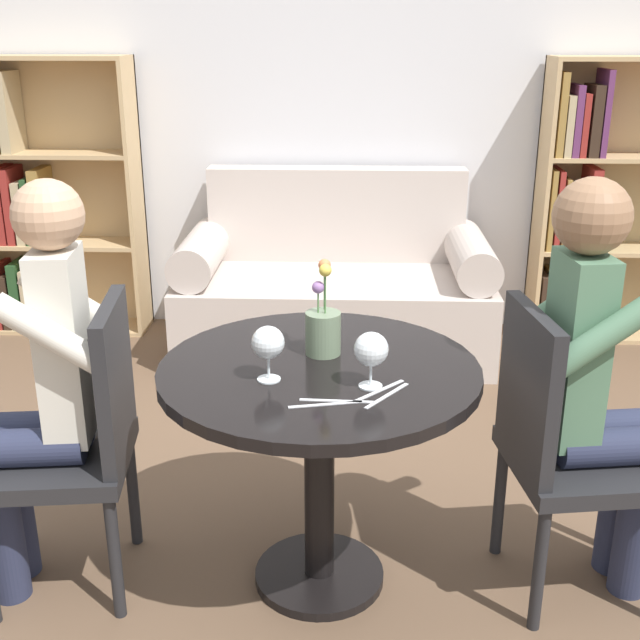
{
  "coord_description": "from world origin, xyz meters",
  "views": [
    {
      "loc": [
        0.09,
        -2.08,
        1.62
      ],
      "look_at": [
        0.0,
        0.05,
        0.84
      ],
      "focal_mm": 45.0,
      "sensor_mm": 36.0,
      "label": 1
    }
  ],
  "objects_px": {
    "person_right": "(598,383)",
    "wine_glass_left": "(268,344)",
    "bookshelf_right": "(599,211)",
    "bookshelf_left": "(34,200)",
    "person_left": "(41,389)",
    "flower_vase": "(323,328)",
    "chair_left": "(79,437)",
    "chair_right": "(562,443)",
    "couch": "(335,292)",
    "wine_glass_right": "(371,351)"
  },
  "relations": [
    {
      "from": "couch",
      "to": "wine_glass_right",
      "type": "xyz_separation_m",
      "value": [
        0.14,
        -2.07,
        0.51
      ]
    },
    {
      "from": "bookshelf_right",
      "to": "chair_left",
      "type": "bearing_deg",
      "value": -133.41
    },
    {
      "from": "bookshelf_right",
      "to": "wine_glass_left",
      "type": "height_order",
      "value": "bookshelf_right"
    },
    {
      "from": "chair_right",
      "to": "wine_glass_left",
      "type": "xyz_separation_m",
      "value": [
        -0.83,
        -0.1,
        0.33
      ]
    },
    {
      "from": "bookshelf_left",
      "to": "person_right",
      "type": "bearing_deg",
      "value": -41.71
    },
    {
      "from": "bookshelf_left",
      "to": "flower_vase",
      "type": "xyz_separation_m",
      "value": [
        1.67,
        -2.11,
        0.07
      ]
    },
    {
      "from": "wine_glass_right",
      "to": "person_right",
      "type": "bearing_deg",
      "value": 13.33
    },
    {
      "from": "wine_glass_left",
      "to": "bookshelf_left",
      "type": "bearing_deg",
      "value": 123.56
    },
    {
      "from": "person_right",
      "to": "flower_vase",
      "type": "distance_m",
      "value": 0.79
    },
    {
      "from": "bookshelf_left",
      "to": "person_right",
      "type": "relative_size",
      "value": 1.18
    },
    {
      "from": "bookshelf_right",
      "to": "wine_glass_left",
      "type": "relative_size",
      "value": 9.68
    },
    {
      "from": "chair_right",
      "to": "chair_left",
      "type": "bearing_deg",
      "value": 82.82
    },
    {
      "from": "bookshelf_left",
      "to": "wine_glass_left",
      "type": "relative_size",
      "value": 9.68
    },
    {
      "from": "couch",
      "to": "flower_vase",
      "type": "bearing_deg",
      "value": -89.78
    },
    {
      "from": "chair_right",
      "to": "flower_vase",
      "type": "distance_m",
      "value": 0.77
    },
    {
      "from": "wine_glass_left",
      "to": "person_right",
      "type": "bearing_deg",
      "value": 7.49
    },
    {
      "from": "person_right",
      "to": "wine_glass_left",
      "type": "bearing_deg",
      "value": 89.33
    },
    {
      "from": "chair_left",
      "to": "wine_glass_left",
      "type": "height_order",
      "value": "chair_left"
    },
    {
      "from": "bookshelf_left",
      "to": "chair_left",
      "type": "relative_size",
      "value": 1.65
    },
    {
      "from": "person_left",
      "to": "wine_glass_left",
      "type": "bearing_deg",
      "value": 78.18
    },
    {
      "from": "person_right",
      "to": "wine_glass_left",
      "type": "relative_size",
      "value": 8.19
    },
    {
      "from": "person_right",
      "to": "bookshelf_left",
      "type": "bearing_deg",
      "value": 40.13
    },
    {
      "from": "chair_left",
      "to": "person_right",
      "type": "height_order",
      "value": "person_right"
    },
    {
      "from": "person_right",
      "to": "flower_vase",
      "type": "xyz_separation_m",
      "value": [
        -0.78,
        0.07,
        0.13
      ]
    },
    {
      "from": "bookshelf_right",
      "to": "person_left",
      "type": "xyz_separation_m",
      "value": [
        -2.19,
        -2.24,
        -0.04
      ]
    },
    {
      "from": "chair_left",
      "to": "wine_glass_left",
      "type": "xyz_separation_m",
      "value": [
        0.57,
        -0.08,
        0.33
      ]
    },
    {
      "from": "bookshelf_right",
      "to": "person_left",
      "type": "bearing_deg",
      "value": -134.37
    },
    {
      "from": "couch",
      "to": "person_right",
      "type": "relative_size",
      "value": 1.27
    },
    {
      "from": "bookshelf_left",
      "to": "bookshelf_right",
      "type": "bearing_deg",
      "value": 0.0
    },
    {
      "from": "couch",
      "to": "person_left",
      "type": "distance_m",
      "value": 2.16
    },
    {
      "from": "couch",
      "to": "wine_glass_left",
      "type": "bearing_deg",
      "value": -93.72
    },
    {
      "from": "person_right",
      "to": "couch",
      "type": "bearing_deg",
      "value": 14.2
    },
    {
      "from": "bookshelf_left",
      "to": "person_left",
      "type": "xyz_separation_m",
      "value": [
        0.87,
        -2.24,
        -0.08
      ]
    },
    {
      "from": "person_right",
      "to": "wine_glass_left",
      "type": "height_order",
      "value": "person_right"
    },
    {
      "from": "wine_glass_left",
      "to": "wine_glass_right",
      "type": "distance_m",
      "value": 0.28
    },
    {
      "from": "chair_left",
      "to": "person_left",
      "type": "height_order",
      "value": "person_left"
    },
    {
      "from": "bookshelf_left",
      "to": "bookshelf_right",
      "type": "distance_m",
      "value": 3.06
    },
    {
      "from": "person_left",
      "to": "chair_left",
      "type": "bearing_deg",
      "value": 94.46
    },
    {
      "from": "bookshelf_left",
      "to": "chair_right",
      "type": "bearing_deg",
      "value": -43.0
    },
    {
      "from": "person_left",
      "to": "wine_glass_right",
      "type": "distance_m",
      "value": 0.95
    },
    {
      "from": "couch",
      "to": "bookshelf_right",
      "type": "bearing_deg",
      "value": 10.74
    },
    {
      "from": "person_right",
      "to": "wine_glass_left",
      "type": "distance_m",
      "value": 0.94
    },
    {
      "from": "bookshelf_left",
      "to": "chair_left",
      "type": "xyz_separation_m",
      "value": [
        0.96,
        -2.23,
        -0.24
      ]
    },
    {
      "from": "wine_glass_right",
      "to": "wine_glass_left",
      "type": "bearing_deg",
      "value": 173.32
    },
    {
      "from": "person_left",
      "to": "flower_vase",
      "type": "xyz_separation_m",
      "value": [
        0.8,
        0.14,
        0.15
      ]
    },
    {
      "from": "person_left",
      "to": "flower_vase",
      "type": "relative_size",
      "value": 4.5
    },
    {
      "from": "chair_left",
      "to": "wine_glass_right",
      "type": "xyz_separation_m",
      "value": [
        0.84,
        -0.11,
        0.33
      ]
    },
    {
      "from": "bookshelf_right",
      "to": "wine_glass_left",
      "type": "bearing_deg",
      "value": -123.73
    },
    {
      "from": "person_left",
      "to": "wine_glass_left",
      "type": "relative_size",
      "value": 8.14
    },
    {
      "from": "bookshelf_right",
      "to": "chair_right",
      "type": "height_order",
      "value": "bookshelf_right"
    }
  ]
}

